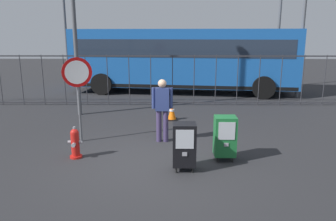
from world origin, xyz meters
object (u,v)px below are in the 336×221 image
Objects in this scene: street_light_far_right at (280,6)px; pedestrian at (162,107)px; street_light_near_right at (64,10)px; street_light_near_left at (305,1)px; newspaper_box_secondary at (184,144)px; fire_hydrant at (75,143)px; bus_near at (183,57)px; stop_sign at (78,82)px; traffic_cone at (172,112)px; newspaper_box_primary at (225,136)px.

pedestrian is at bearing -122.55° from street_light_far_right.
street_light_near_right is at bearing 176.02° from street_light_far_right.
street_light_near_right is (-11.37, 3.66, -0.12)m from street_light_near_left.
fire_hydrant is at bearing 164.61° from newspaper_box_secondary.
street_light_near_left is at bearing 46.35° from pedestrian.
bus_near is at bearing 72.40° from fire_hydrant.
newspaper_box_secondary is 0.14× the size of street_light_far_right.
fire_hydrant is 0.33× the size of stop_sign.
traffic_cone is 0.08× the size of street_light_near_right.
fire_hydrant is 0.73× the size of newspaper_box_secondary.
street_light_near_left is (5.61, 3.93, 3.88)m from traffic_cone.
fire_hydrant is at bearing 178.23° from newspaper_box_primary.
newspaper_box_secondary is 0.46× the size of stop_sign.
traffic_cone is 0.05× the size of bus_near.
traffic_cone is (2.43, 2.25, -1.34)m from stop_sign.
street_light_far_right is (5.76, 9.03, 3.19)m from pedestrian.
street_light_near_left reaches higher than stop_sign.
pedestrian is (2.17, 0.02, -0.65)m from stop_sign.
fire_hydrant is 0.10× the size of street_light_near_left.
bus_near is (0.79, 7.53, 0.76)m from pedestrian.
street_light_near_left is (5.36, 8.03, 3.57)m from newspaper_box_secondary.
street_light_near_left reaches higher than pedestrian.
bus_near is at bearing 88.29° from newspaper_box_secondary.
street_light_near_right is at bearing 117.19° from newspaper_box_secondary.
pedestrian is at bearing -88.84° from bus_near.
stop_sign reaches higher than newspaper_box_primary.
newspaper_box_secondary is at bearing -74.86° from pedestrian.
fire_hydrant is at bearing -72.28° from street_light_near_right.
street_light_far_right reaches higher than traffic_cone.
stop_sign reaches higher than newspaper_box_secondary.
newspaper_box_secondary is 4.12m from traffic_cone.
fire_hydrant is at bearing -100.47° from bus_near.
traffic_cone is at bearing 42.80° from stop_sign.
newspaper_box_primary is 1.00× the size of newspaper_box_secondary.
street_light_near_right reaches higher than fire_hydrant.
street_light_near_right reaches higher than traffic_cone.
newspaper_box_secondary is 9.48m from bus_near.
stop_sign reaches higher than fire_hydrant.
street_light_near_left is (5.87, 6.16, 3.20)m from pedestrian.
pedestrian is (1.98, 1.19, 0.60)m from fire_hydrant.
traffic_cone is at bearing -52.82° from street_light_near_right.
newspaper_box_secondary is at bearing -115.74° from street_light_far_right.
newspaper_box_secondary is at bearing -123.75° from street_light_near_left.
street_light_far_right is (7.74, 10.22, 3.79)m from fire_hydrant.
newspaper_box_secondary is 12.62m from street_light_far_right.
street_light_far_right reaches higher than newspaper_box_primary.
pedestrian is 0.16× the size of bus_near.
stop_sign reaches higher than traffic_cone.
street_light_far_right is at bearing 92.14° from street_light_near_left.
street_light_near_left is at bearing 43.09° from fire_hydrant.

